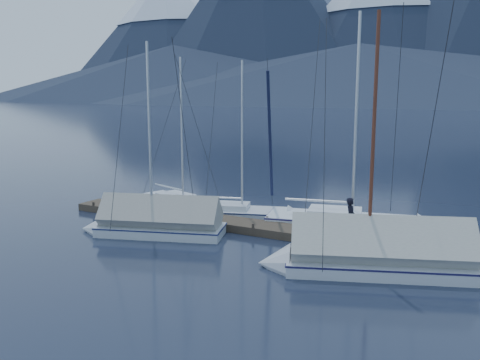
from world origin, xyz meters
name	(u,v)px	position (x,y,z in m)	size (l,w,h in m)	color
ground	(217,240)	(0.00, 0.00, 0.00)	(1000.00, 1000.00, 0.00)	black
dock	(240,226)	(0.00, 2.00, 0.11)	(18.00, 1.50, 0.54)	#382D23
mooring_posts	(230,220)	(-0.50, 2.00, 0.35)	(15.12, 1.52, 0.35)	#382D23
sailboat_open_left	(189,207)	(-4.10, 4.04, 0.15)	(6.65, 3.69, 8.48)	silver
sailboat_open_mid	(251,215)	(-0.52, 4.08, 0.14)	(6.42, 3.58, 8.18)	silver
sailboat_open_right	(365,225)	(4.86, 4.61, 0.18)	(8.03, 3.92, 10.24)	white
sailboat_covered_near	(363,258)	(6.21, -0.76, 0.47)	(7.58, 4.60, 9.45)	silver
sailboat_covered_far	(150,225)	(-2.98, -0.58, 0.43)	(6.53, 3.74, 8.78)	silver
person	(351,218)	(4.99, 1.86, 1.13)	(0.58, 0.38, 1.59)	black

